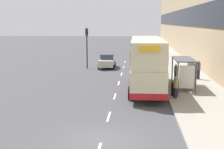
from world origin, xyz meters
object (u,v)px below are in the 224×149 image
Objects in this scene: double_decker_bus_near at (147,63)px; pedestrian_3 at (176,72)px; car_1 at (107,61)px; pedestrian_1 at (176,87)px; pedestrian_2 at (194,76)px; car_2 at (146,52)px; litter_bin at (175,89)px; traffic_light_far_kerb at (87,41)px; car_0 at (140,41)px; car_3 at (139,44)px; pedestrian_at_shelter at (198,70)px; bus_shelter at (186,68)px.

double_decker_bus_near is 5.03m from pedestrian_3.
car_1 is 17.01m from pedestrian_1.
car_1 is 2.18× the size of pedestrian_2.
car_2 is 4.36× the size of litter_bin.
pedestrian_3 is at bearing 113.94° from pedestrian_2.
traffic_light_far_kerb is (-8.92, 14.85, 2.37)m from pedestrian_1.
car_0 is at bearing 92.12° from litter_bin.
litter_bin is (-2.03, -3.65, -0.40)m from pedestrian_2.
pedestrian_1 is 0.33× the size of traffic_light_far_kerb.
pedestrian_3 is 0.32× the size of traffic_light_far_kerb.
car_1 is at bearing -97.53° from car_3.
car_2 is 2.46× the size of pedestrian_at_shelter.
double_decker_bus_near is at bearing -137.96° from pedestrian_at_shelter.
car_3 is 2.21× the size of pedestrian_2.
traffic_light_far_kerb is at bearing -101.52° from car_3.
pedestrian_3 reaches higher than car_3.
litter_bin is (-3.11, -7.16, -0.42)m from pedestrian_at_shelter.
car_0 is at bearing 89.99° from double_decker_bus_near.
pedestrian_3 is (-0.40, 3.59, -0.92)m from bus_shelter.
car_2 is 21.14m from pedestrian_3.
car_0 is at bearing 93.56° from bus_shelter.
car_1 is at bearing -112.41° from car_2.
pedestrian_2 is 0.37× the size of traffic_light_far_kerb.
bus_shelter is 52.96m from car_0.
bus_shelter is 3.86m from pedestrian_1.
bus_shelter is 3.73m from pedestrian_3.
pedestrian_1 is 7.18m from pedestrian_3.
pedestrian_3 is at bearing -86.65° from car_0.
double_decker_bus_near is at bearing -59.38° from traffic_light_far_kerb.
double_decker_bus_near is 7.08m from pedestrian_at_shelter.
pedestrian_at_shelter is at bearing -77.33° from car_2.
litter_bin is at bearing -97.37° from pedestrian_3.
pedestrian_2 is at bearing -66.06° from pedestrian_3.
pedestrian_2 is (4.53, -42.08, 0.21)m from car_3.
bus_shelter is 2.31× the size of pedestrian_2.
traffic_light_far_kerb is at bearing 120.62° from double_decker_bus_near.
pedestrian_1 is at bearing 112.62° from car_1.
bus_shelter reaches higher than car_0.
pedestrian_at_shelter reaches higher than car_3.
car_0 is 3.63× the size of litter_bin.
car_3 is at bearing 94.83° from pedestrian_3.
car_1 is (-4.51, -40.68, 0.02)m from car_0.
pedestrian_3 is (2.90, 3.89, -1.33)m from double_decker_bus_near.
pedestrian_2 reaches higher than litter_bin.
traffic_light_far_kerb is (-10.98, 10.45, 2.27)m from pedestrian_2.
litter_bin is (6.57, -14.94, -0.19)m from car_1.
pedestrian_1 is 0.89× the size of pedestrian_2.
pedestrian_at_shelter reaches higher than car_1.
bus_shelter is at bearing -85.05° from car_3.
double_decker_bus_near is 2.90× the size of car_0.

